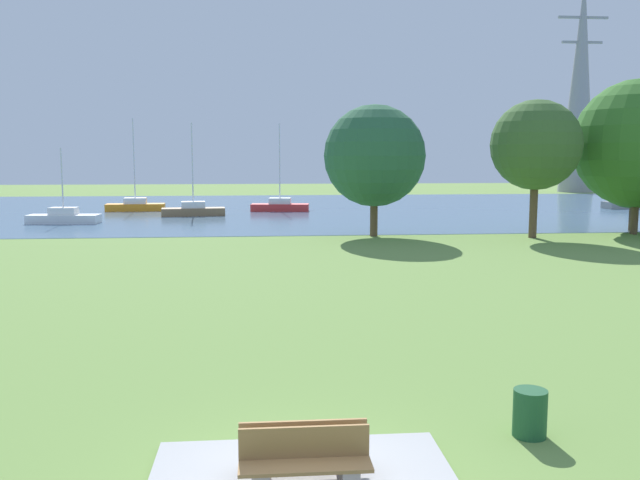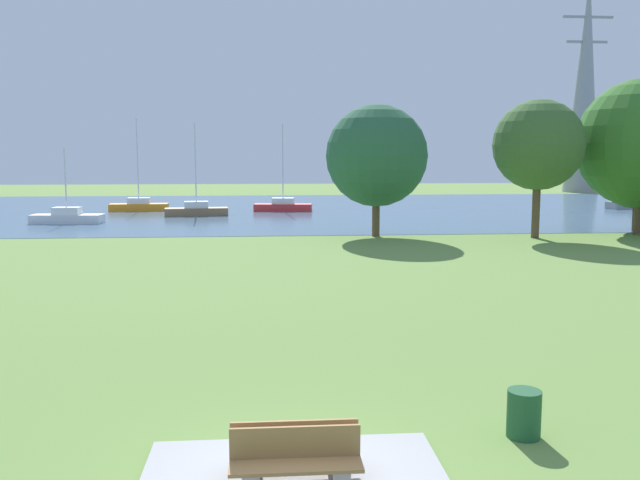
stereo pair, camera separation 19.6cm
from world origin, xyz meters
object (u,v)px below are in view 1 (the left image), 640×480
at_px(bench_facing_inland, 305,468).
at_px(tree_east_near, 536,145).
at_px(sailboat_brown, 193,210).
at_px(electricity_pylon, 580,84).
at_px(litter_bin, 530,413).
at_px(sailboat_orange, 135,205).
at_px(bench_facing_water, 303,451).
at_px(tree_east_far, 639,144).
at_px(sailboat_red, 280,206).
at_px(sailboat_gray, 630,203).
at_px(sailboat_white, 64,217).
at_px(tree_west_far, 636,163).
at_px(tree_west_near, 374,156).

distance_m(bench_facing_inland, tree_east_near, 32.36).
height_order(sailboat_brown, electricity_pylon, electricity_pylon).
distance_m(litter_bin, sailboat_orange, 49.61).
bearing_deg(bench_facing_water, electricity_pylon, 61.82).
distance_m(sailboat_brown, tree_east_far, 31.37).
height_order(sailboat_brown, sailboat_red, sailboat_red).
relative_size(sailboat_gray, tree_east_near, 0.73).
relative_size(bench_facing_water, electricity_pylon, 0.07).
bearing_deg(tree_east_far, tree_east_near, -170.64).
bearing_deg(bench_facing_water, sailboat_orange, 102.74).
height_order(litter_bin, sailboat_white, sailboat_white).
bearing_deg(sailboat_red, tree_west_far, -38.06).
bearing_deg(sailboat_brown, litter_bin, -77.24).
height_order(bench_facing_water, sailboat_gray, sailboat_gray).
relative_size(sailboat_white, tree_west_near, 0.68).
bearing_deg(tree_east_near, sailboat_gray, 49.21).
xyz_separation_m(tree_west_near, tree_west_far, (16.46, 1.31, -0.44)).
bearing_deg(sailboat_brown, tree_west_far, -24.72).
bearing_deg(sailboat_white, tree_west_near, -24.34).
relative_size(sailboat_brown, tree_west_far, 1.01).
relative_size(litter_bin, sailboat_white, 0.16).
distance_m(sailboat_brown, tree_east_near, 26.39).
relative_size(tree_east_near, electricity_pylon, 0.29).
xyz_separation_m(bench_facing_inland, sailboat_brown, (-5.70, 44.12, -0.01)).
height_order(sailboat_gray, tree_west_near, tree_west_near).
bearing_deg(sailboat_gray, tree_west_far, -119.25).
bearing_deg(tree_east_far, tree_west_near, 178.48).
distance_m(sailboat_gray, tree_west_far, 19.75).
distance_m(litter_bin, tree_east_far, 33.18).
height_order(litter_bin, tree_west_near, tree_west_near).
bearing_deg(tree_west_near, sailboat_brown, 129.34).
bearing_deg(tree_west_near, bench_facing_water, -101.58).
height_order(sailboat_brown, tree_east_near, tree_east_near).
bearing_deg(electricity_pylon, tree_west_far, -111.64).
bearing_deg(electricity_pylon, tree_east_far, -111.86).
relative_size(sailboat_brown, sailboat_white, 1.38).
xyz_separation_m(bench_facing_inland, sailboat_red, (1.11, 47.87, -0.00)).
bearing_deg(litter_bin, sailboat_white, 115.74).
bearing_deg(tree_west_near, sailboat_red, 105.18).
bearing_deg(sailboat_orange, tree_west_far, -28.27).
bearing_deg(sailboat_red, bench_facing_inland, -91.33).
bearing_deg(litter_bin, sailboat_gray, 58.77).
height_order(sailboat_gray, tree_east_near, tree_east_near).
bearing_deg(sailboat_gray, tree_east_far, -119.06).
distance_m(litter_bin, sailboat_red, 46.15).
height_order(tree_east_near, electricity_pylon, electricity_pylon).
height_order(sailboat_red, sailboat_gray, sailboat_red).
xyz_separation_m(sailboat_brown, sailboat_red, (6.81, 3.75, 0.00)).
bearing_deg(bench_facing_water, tree_west_near, 78.42).
xyz_separation_m(sailboat_red, tree_west_near, (4.89, -18.03, 4.17)).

